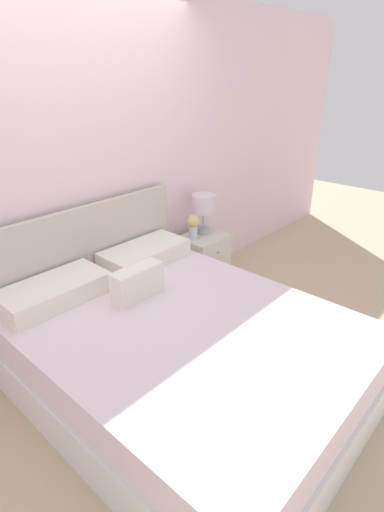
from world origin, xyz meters
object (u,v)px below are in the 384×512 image
at_px(bed, 177,350).
at_px(flower_vase, 193,225).
at_px(nightstand, 203,261).
at_px(table_lamp, 204,206).

relative_size(bed, flower_vase, 9.03).
height_order(nightstand, table_lamp, table_lamp).
height_order(bed, flower_vase, bed).
distance_m(bed, nightstand, 1.45).
distance_m(bed, flower_vase, 1.41).
height_order(nightstand, flower_vase, flower_vase).
distance_m(nightstand, table_lamp, 0.56).
bearing_deg(nightstand, table_lamp, 42.65).
xyz_separation_m(bed, flower_vase, (1.07, 0.83, 0.38)).
relative_size(bed, table_lamp, 5.57).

